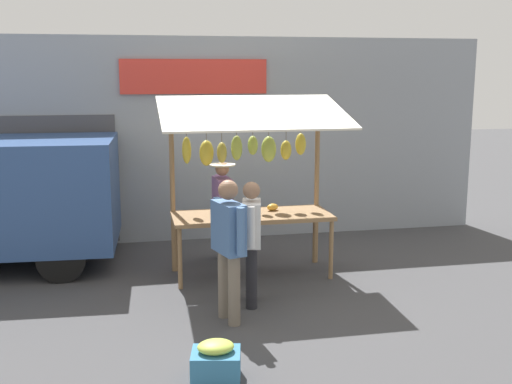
{
  "coord_description": "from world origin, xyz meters",
  "views": [
    {
      "loc": [
        1.66,
        8.4,
        2.84
      ],
      "look_at": [
        0.0,
        0.3,
        1.25
      ],
      "focal_mm": 44.31,
      "sensor_mm": 36.0,
      "label": 1
    }
  ],
  "objects_px": {
    "market_stall": "(250,164)",
    "produce_crate_near": "(216,362)",
    "shopper_with_shopping_bag": "(252,235)",
    "shopper_in_grey_tee": "(229,241)",
    "vendor_with_sunhat": "(223,204)"
  },
  "relations": [
    {
      "from": "shopper_in_grey_tee",
      "to": "produce_crate_near",
      "type": "height_order",
      "value": "shopper_in_grey_tee"
    },
    {
      "from": "produce_crate_near",
      "to": "shopper_in_grey_tee",
      "type": "bearing_deg",
      "value": -104.12
    },
    {
      "from": "vendor_with_sunhat",
      "to": "shopper_with_shopping_bag",
      "type": "xyz_separation_m",
      "value": [
        -0.07,
        1.88,
        -0.0
      ]
    },
    {
      "from": "shopper_with_shopping_bag",
      "to": "produce_crate_near",
      "type": "relative_size",
      "value": 2.99
    },
    {
      "from": "market_stall",
      "to": "shopper_in_grey_tee",
      "type": "bearing_deg",
      "value": 70.96
    },
    {
      "from": "market_stall",
      "to": "produce_crate_near",
      "type": "relative_size",
      "value": 4.85
    },
    {
      "from": "vendor_with_sunhat",
      "to": "shopper_in_grey_tee",
      "type": "xyz_separation_m",
      "value": [
        0.29,
        2.34,
        0.08
      ]
    },
    {
      "from": "market_stall",
      "to": "shopper_in_grey_tee",
      "type": "height_order",
      "value": "market_stall"
    },
    {
      "from": "shopper_with_shopping_bag",
      "to": "shopper_in_grey_tee",
      "type": "bearing_deg",
      "value": 153.93
    },
    {
      "from": "vendor_with_sunhat",
      "to": "shopper_in_grey_tee",
      "type": "relative_size",
      "value": 0.92
    },
    {
      "from": "market_stall",
      "to": "produce_crate_near",
      "type": "xyz_separation_m",
      "value": [
        0.92,
        3.05,
        -1.39
      ]
    },
    {
      "from": "shopper_in_grey_tee",
      "to": "produce_crate_near",
      "type": "xyz_separation_m",
      "value": [
        0.35,
        1.39,
        -0.78
      ]
    },
    {
      "from": "market_stall",
      "to": "vendor_with_sunhat",
      "type": "bearing_deg",
      "value": -67.29
    },
    {
      "from": "shopper_in_grey_tee",
      "to": "shopper_with_shopping_bag",
      "type": "height_order",
      "value": "shopper_in_grey_tee"
    },
    {
      "from": "market_stall",
      "to": "shopper_with_shopping_bag",
      "type": "distance_m",
      "value": 1.4
    }
  ]
}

